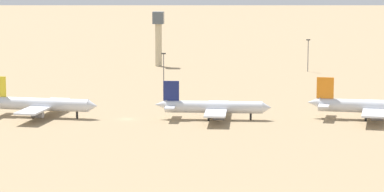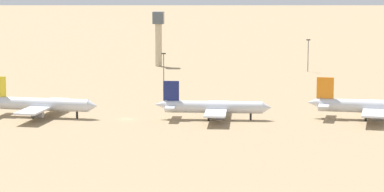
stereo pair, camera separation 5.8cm
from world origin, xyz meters
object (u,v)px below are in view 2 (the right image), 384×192
at_px(parked_jet_navy_4, 212,107).
at_px(light_pole_mid, 164,66).
at_px(parked_jet_yellow_3, 39,104).
at_px(light_pole_west, 308,53).
at_px(control_tower, 158,33).
at_px(parked_jet_orange_5, 370,106).

bearing_deg(parked_jet_navy_4, light_pole_mid, 106.74).
bearing_deg(parked_jet_yellow_3, parked_jet_navy_4, 7.22).
relative_size(light_pole_west, light_pole_mid, 1.12).
height_order(parked_jet_yellow_3, control_tower, control_tower).
distance_m(control_tower, light_pole_west, 71.61).
height_order(control_tower, light_pole_west, control_tower).
distance_m(parked_jet_yellow_3, parked_jet_orange_5, 105.30).
relative_size(parked_jet_yellow_3, light_pole_west, 2.67).
xyz_separation_m(parked_jet_orange_5, control_tower, (-81.07, 140.90, 11.23)).
relative_size(parked_jet_orange_5, light_pole_mid, 3.06).
bearing_deg(parked_jet_navy_4, light_pole_west, 73.83).
bearing_deg(parked_jet_orange_5, light_pole_west, 104.22).
relative_size(parked_jet_yellow_3, control_tower, 1.51).
bearing_deg(control_tower, parked_jet_yellow_3, -99.64).
distance_m(parked_jet_yellow_3, light_pole_west, 156.98).
height_order(parked_jet_navy_4, light_pole_mid, light_pole_mid).
relative_size(parked_jet_navy_4, parked_jet_orange_5, 0.92).
relative_size(parked_jet_yellow_3, parked_jet_navy_4, 1.06).
relative_size(control_tower, light_pole_west, 1.76).
bearing_deg(light_pole_mid, parked_jet_yellow_3, -112.94).
relative_size(parked_jet_orange_5, light_pole_west, 2.73).
bearing_deg(parked_jet_orange_5, parked_jet_yellow_3, -170.29).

